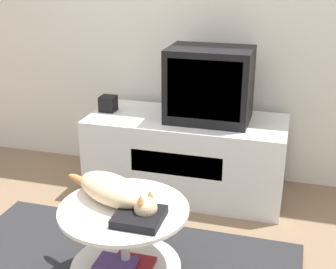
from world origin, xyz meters
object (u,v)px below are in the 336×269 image
Objects in this scene: dvd_box at (139,217)px; cat at (114,191)px; tv at (209,85)px; speaker at (108,104)px.

cat is (-0.16, 0.11, 0.04)m from dvd_box.
dvd_box is 0.20m from cat.
tv is at bearing 86.65° from dvd_box.
speaker is at bearing 140.38° from cat.
speaker reaches higher than dvd_box.
cat is at bearing -102.37° from tv.
tv is at bearing 0.49° from speaker.
dvd_box is at bearing -61.50° from speaker.
speaker is (-0.70, -0.01, -0.18)m from tv.
dvd_box is (0.63, -1.17, -0.12)m from speaker.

